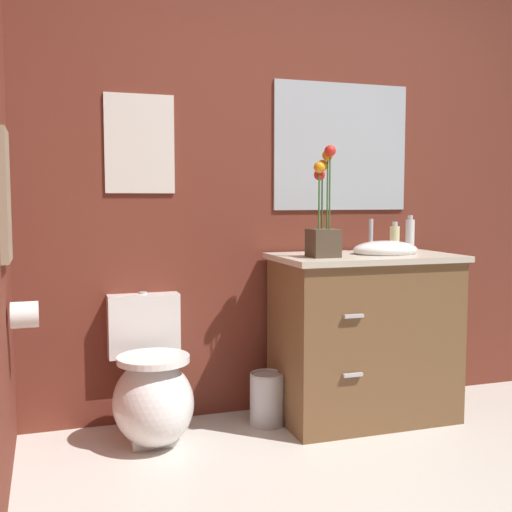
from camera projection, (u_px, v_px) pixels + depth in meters
wall_back at (328, 183)px, 3.55m from camera, size 4.59×0.05×2.50m
toilet at (152, 391)px, 3.03m from camera, size 0.38×0.59×0.69m
vanity_cabinet at (364, 334)px, 3.34m from camera, size 0.94×0.56×1.05m
flower_vase at (323, 223)px, 3.13m from camera, size 0.14×0.14×0.55m
soap_bottle at (410, 235)px, 3.53m from camera, size 0.05×0.05×0.20m
lotion_bottle at (395, 239)px, 3.43m from camera, size 0.05×0.05×0.17m
trash_bin at (267, 398)px, 3.26m from camera, size 0.18×0.18×0.27m
wall_poster at (140, 144)px, 3.18m from camera, size 0.35×0.01×0.49m
wall_mirror at (341, 147)px, 3.53m from camera, size 0.80×0.01×0.70m
hanging_towel at (5, 196)px, 2.48m from camera, size 0.03×0.28×0.52m
toilet_paper_roll at (25, 315)px, 2.63m from camera, size 0.11×0.11×0.11m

